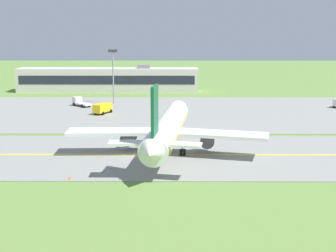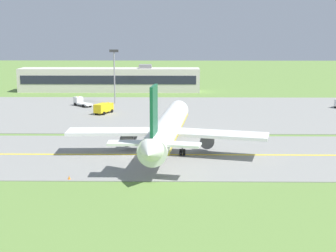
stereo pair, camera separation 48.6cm
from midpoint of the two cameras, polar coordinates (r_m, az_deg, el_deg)
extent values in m
plane|color=olive|center=(78.24, -4.18, -3.44)|extent=(500.00, 500.00, 0.00)
cube|color=gray|center=(78.22, -4.18, -3.40)|extent=(240.00, 28.00, 0.10)
cube|color=gray|center=(119.10, 2.33, 1.67)|extent=(140.00, 52.00, 0.10)
cube|color=yellow|center=(78.21, -4.19, -3.36)|extent=(220.00, 0.60, 0.01)
cylinder|color=white|center=(78.99, 0.16, -0.14)|extent=(7.68, 34.23, 4.00)
cone|color=white|center=(96.80, 1.44, 1.96)|extent=(4.06, 3.00, 3.80)
cone|color=white|center=(61.12, -1.90, -3.13)|extent=(3.73, 3.55, 3.40)
cube|color=gold|center=(79.09, 0.16, -0.49)|extent=(7.46, 31.54, 0.36)
cube|color=#1E232D|center=(94.53, 1.31, 2.17)|extent=(3.58, 2.16, 0.70)
cube|color=white|center=(78.43, -6.21, -0.66)|extent=(15.14, 5.25, 0.50)
cylinder|color=#47474C|center=(80.21, -4.48, -1.39)|extent=(2.66, 3.63, 2.30)
cylinder|color=black|center=(81.74, -4.26, -1.14)|extent=(2.11, 0.48, 2.10)
cube|color=white|center=(76.40, 6.30, -0.98)|extent=(15.72, 8.35, 0.50)
cylinder|color=#47474C|center=(78.70, 4.84, -1.64)|extent=(2.66, 3.63, 2.30)
cylinder|color=black|center=(80.26, 4.89, -1.38)|extent=(2.11, 0.48, 2.10)
cube|color=#145938|center=(63.42, -1.46, 1.87)|extent=(0.88, 4.42, 6.50)
cube|color=white|center=(64.64, -4.27, -2.00)|extent=(6.01, 2.43, 0.30)
cube|color=white|center=(63.72, 1.39, -2.16)|extent=(6.37, 3.62, 0.30)
cylinder|color=slate|center=(92.22, 1.12, -0.29)|extent=(0.24, 0.24, 1.65)
cylinder|color=black|center=(92.39, 1.12, -0.79)|extent=(0.47, 1.13, 1.10)
cylinder|color=slate|center=(78.02, -1.92, -2.41)|extent=(0.24, 0.24, 1.65)
cylinder|color=black|center=(78.26, -2.11, -3.00)|extent=(0.47, 1.13, 1.10)
cylinder|color=black|center=(78.17, -1.71, -3.01)|extent=(0.47, 1.13, 1.10)
cylinder|color=slate|center=(77.40, 1.89, -2.52)|extent=(0.24, 0.24, 1.65)
cylinder|color=black|center=(77.62, 1.69, -3.11)|extent=(0.47, 1.13, 1.10)
cylinder|color=black|center=(77.58, 2.09, -3.12)|extent=(0.47, 1.13, 1.10)
cube|color=silver|center=(131.14, -10.42, 3.01)|extent=(2.69, 2.68, 1.80)
cube|color=#1E232D|center=(131.74, -10.60, 3.18)|extent=(1.43, 1.34, 0.81)
cube|color=silver|center=(128.56, -9.65, 2.56)|extent=(4.67, 4.80, 0.40)
cylinder|color=orange|center=(131.00, -10.43, 3.45)|extent=(0.20, 0.20, 0.18)
cylinder|color=black|center=(130.77, -10.77, 2.51)|extent=(0.83, 0.86, 0.90)
cylinder|color=black|center=(131.81, -10.03, 2.61)|extent=(0.83, 0.86, 0.90)
cylinder|color=black|center=(127.28, -9.82, 2.31)|extent=(0.83, 0.86, 0.90)
cylinder|color=black|center=(128.41, -9.03, 2.42)|extent=(0.83, 0.86, 0.90)
cylinder|color=black|center=(132.34, 19.22, 2.19)|extent=(0.87, 0.82, 0.90)
cube|color=yellow|center=(118.84, -6.94, 2.29)|extent=(2.54, 2.44, 1.80)
cube|color=#1E232D|center=(119.44, -6.75, 2.49)|extent=(1.74, 0.83, 0.81)
cube|color=yellow|center=(116.28, -7.69, 2.12)|extent=(3.57, 4.69, 2.00)
cylinder|color=orange|center=(118.69, -6.95, 2.76)|extent=(0.20, 0.20, 0.18)
cylinder|color=black|center=(119.51, -7.34, 1.82)|extent=(0.63, 0.95, 0.90)
cylinder|color=black|center=(118.50, -6.51, 1.76)|extent=(0.63, 0.95, 0.90)
cylinder|color=black|center=(116.31, -8.33, 1.53)|extent=(0.63, 0.95, 0.90)
cylinder|color=black|center=(115.22, -7.44, 1.46)|extent=(0.63, 0.95, 0.90)
cube|color=beige|center=(160.55, -6.79, 5.42)|extent=(58.66, 8.50, 7.63)
cube|color=#1E232D|center=(156.27, -6.99, 5.40)|extent=(56.32, 0.10, 2.75)
cube|color=slate|center=(159.06, -2.60, 7.03)|extent=(4.00, 4.00, 1.20)
cylinder|color=gray|center=(132.64, -6.22, 5.62)|extent=(0.36, 0.36, 14.00)
cube|color=#333333|center=(132.14, -6.28, 8.79)|extent=(2.40, 0.50, 0.70)
cone|color=orange|center=(66.53, -11.35, -6.00)|extent=(0.44, 0.44, 0.60)
camera|label=1|loc=(0.24, -89.83, 0.03)|focal=51.77mm
camera|label=2|loc=(0.24, 90.17, -0.03)|focal=51.77mm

